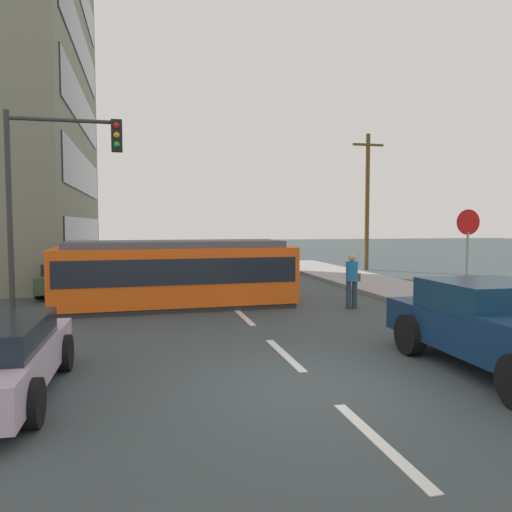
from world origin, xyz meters
TOP-DOWN VIEW (x-y plane):
  - ground_plane at (0.00, 10.00)m, footprint 120.00×120.00m
  - sidewalk_curb_right at (6.80, 6.00)m, footprint 3.20×36.00m
  - lane_stripe_0 at (0.00, -2.00)m, footprint 0.16×2.40m
  - lane_stripe_1 at (0.00, 2.00)m, footprint 0.16×2.40m
  - lane_stripe_2 at (0.00, 6.00)m, footprint 0.16×2.40m
  - lane_stripe_3 at (0.00, 14.15)m, footprint 0.16×2.40m
  - lane_stripe_4 at (0.00, 20.15)m, footprint 0.16×2.40m
  - streetcar_tram at (-1.72, 8.15)m, footprint 7.34×2.81m
  - city_bus at (-1.41, 14.52)m, footprint 2.68×5.77m
  - pedestrian_crossing at (3.48, 6.61)m, footprint 0.51×0.36m
  - pickup_truck_parked at (3.41, -0.03)m, footprint 2.33×5.02m
  - parked_sedan_mid at (-5.29, 12.11)m, footprint 2.08×4.59m
  - parked_sedan_far at (-5.79, 17.86)m, footprint 1.97×4.22m
  - parked_sedan_furthest at (-5.28, 24.43)m, footprint 2.11×4.44m
  - stop_sign at (6.78, 5.67)m, footprint 0.76×0.07m
  - traffic_light_mast at (-4.95, 6.54)m, footprint 2.91×0.33m
  - utility_pole_mid at (9.47, 18.09)m, footprint 1.80×0.24m

SIDE VIEW (x-z plane):
  - ground_plane at x=0.00m, z-range 0.00..0.00m
  - lane_stripe_0 at x=0.00m, z-range 0.00..0.01m
  - lane_stripe_1 at x=0.00m, z-range 0.00..0.01m
  - lane_stripe_2 at x=0.00m, z-range 0.00..0.01m
  - lane_stripe_3 at x=0.00m, z-range 0.00..0.01m
  - lane_stripe_4 at x=0.00m, z-range 0.00..0.01m
  - sidewalk_curb_right at x=6.80m, z-range 0.00..0.14m
  - parked_sedan_far at x=-5.79m, z-range 0.03..1.22m
  - parked_sedan_furthest at x=-5.28m, z-range 0.03..1.22m
  - parked_sedan_mid at x=-5.29m, z-range 0.03..1.22m
  - pickup_truck_parked at x=3.41m, z-range 0.02..1.57m
  - pedestrian_crossing at x=3.48m, z-range 0.11..1.78m
  - city_bus at x=-1.41m, z-range 0.14..1.93m
  - streetcar_tram at x=-1.72m, z-range 0.04..2.10m
  - stop_sign at x=6.78m, z-range 0.75..3.63m
  - traffic_light_mast at x=-4.95m, z-range 1.08..6.56m
  - utility_pole_mid at x=9.47m, z-range 0.18..7.72m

